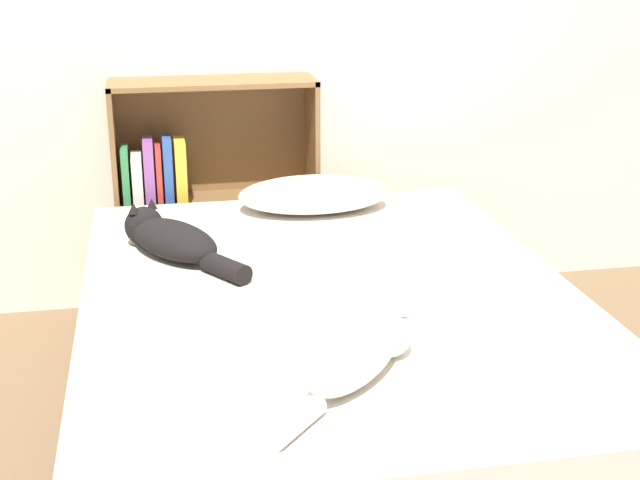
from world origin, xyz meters
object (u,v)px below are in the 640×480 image
pillow (314,194)px  bed (329,374)px  cat_light (361,350)px  bookshelf (206,193)px  cat_dark (170,238)px

pillow → bed: bearing=-97.2°
cat_light → bookshelf: (-0.24, 1.74, -0.11)m
pillow → bookshelf: 0.57m
bed → cat_dark: (-0.44, 0.37, 0.33)m
cat_light → bed: bearing=38.0°
bed → cat_dark: size_ratio=3.78×
bed → pillow: pillow is taller
cat_dark → bookshelf: (0.17, 0.82, -0.09)m
bed → bookshelf: size_ratio=2.00×
pillow → bookshelf: bearing=131.5°
cat_light → bookshelf: 1.76m
pillow → bookshelf: size_ratio=0.57×
pillow → cat_dark: cat_dark is taller
cat_dark → pillow: bearing=-86.9°
bed → cat_dark: 0.67m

